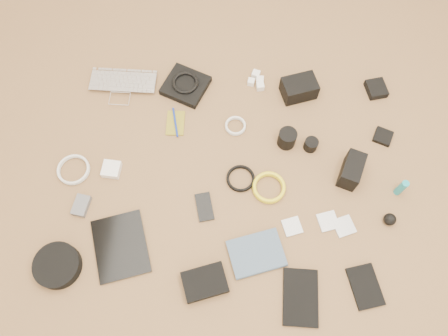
# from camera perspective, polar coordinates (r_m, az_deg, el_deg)

# --- Properties ---
(laptop) EXTENTS (0.30, 0.21, 0.02)m
(laptop) POSITION_cam_1_polar(r_m,az_deg,el_deg) (2.04, -13.18, 9.96)
(laptop) COLOR silver
(laptop) RESTS_ON ground
(headphone_pouch) EXTENTS (0.23, 0.23, 0.03)m
(headphone_pouch) POSITION_cam_1_polar(r_m,az_deg,el_deg) (2.01, -5.03, 10.67)
(headphone_pouch) COLOR black
(headphone_pouch) RESTS_ON ground
(headphones) EXTENTS (0.14, 0.14, 0.01)m
(headphones) POSITION_cam_1_polar(r_m,az_deg,el_deg) (1.99, -5.09, 11.05)
(headphones) COLOR black
(headphones) RESTS_ON headphone_pouch
(charger_a) EXTENTS (0.04, 0.04, 0.03)m
(charger_a) POSITION_cam_1_polar(r_m,az_deg,el_deg) (2.04, 4.19, 12.08)
(charger_a) COLOR white
(charger_a) RESTS_ON ground
(charger_b) EXTENTS (0.03, 0.03, 0.03)m
(charger_b) POSITION_cam_1_polar(r_m,az_deg,el_deg) (2.02, 4.71, 11.33)
(charger_b) COLOR white
(charger_b) RESTS_ON ground
(charger_c) EXTENTS (0.04, 0.04, 0.03)m
(charger_c) POSITION_cam_1_polar(r_m,az_deg,el_deg) (2.00, 4.74, 10.59)
(charger_c) COLOR white
(charger_c) RESTS_ON ground
(charger_d) EXTENTS (0.03, 0.03, 0.03)m
(charger_d) POSITION_cam_1_polar(r_m,az_deg,el_deg) (2.02, 3.56, 11.15)
(charger_d) COLOR white
(charger_d) RESTS_ON ground
(dslr_camera) EXTENTS (0.17, 0.15, 0.09)m
(dslr_camera) POSITION_cam_1_polar(r_m,az_deg,el_deg) (1.99, 9.77, 10.23)
(dslr_camera) COLOR black
(dslr_camera) RESTS_ON ground
(lens_pouch) EXTENTS (0.10, 0.11, 0.03)m
(lens_pouch) POSITION_cam_1_polar(r_m,az_deg,el_deg) (2.10, 19.26, 9.75)
(lens_pouch) COLOR black
(lens_pouch) RESTS_ON ground
(notebook_olive) EXTENTS (0.08, 0.12, 0.01)m
(notebook_olive) POSITION_cam_1_polar(r_m,az_deg,el_deg) (1.92, -6.36, 5.86)
(notebook_olive) COLOR olive
(notebook_olive) RESTS_ON ground
(pen_blue) EXTENTS (0.04, 0.14, 0.01)m
(pen_blue) POSITION_cam_1_polar(r_m,az_deg,el_deg) (1.92, -6.38, 5.96)
(pen_blue) COLOR #132C9C
(pen_blue) RESTS_ON notebook_olive
(cable_white_a) EXTENTS (0.11, 0.11, 0.01)m
(cable_white_a) POSITION_cam_1_polar(r_m,az_deg,el_deg) (1.90, 1.50, 5.45)
(cable_white_a) COLOR silver
(cable_white_a) RESTS_ON ground
(lens_a) EXTENTS (0.10, 0.10, 0.08)m
(lens_a) POSITION_cam_1_polar(r_m,az_deg,el_deg) (1.85, 8.24, 3.85)
(lens_a) COLOR black
(lens_a) RESTS_ON ground
(lens_b) EXTENTS (0.07, 0.07, 0.05)m
(lens_b) POSITION_cam_1_polar(r_m,az_deg,el_deg) (1.87, 11.28, 3.02)
(lens_b) COLOR black
(lens_b) RESTS_ON ground
(card_reader) EXTENTS (0.09, 0.09, 0.02)m
(card_reader) POSITION_cam_1_polar(r_m,az_deg,el_deg) (2.00, 20.05, 3.88)
(card_reader) COLOR black
(card_reader) RESTS_ON ground
(power_brick) EXTENTS (0.08, 0.08, 0.03)m
(power_brick) POSITION_cam_1_polar(r_m,az_deg,el_deg) (1.86, -14.49, -0.16)
(power_brick) COLOR white
(power_brick) RESTS_ON ground
(cable_white_b) EXTENTS (0.14, 0.14, 0.01)m
(cable_white_b) POSITION_cam_1_polar(r_m,az_deg,el_deg) (1.92, -19.01, -0.27)
(cable_white_b) COLOR silver
(cable_white_b) RESTS_ON ground
(cable_black) EXTENTS (0.13, 0.13, 0.01)m
(cable_black) POSITION_cam_1_polar(r_m,az_deg,el_deg) (1.80, 2.17, -1.44)
(cable_black) COLOR black
(cable_black) RESTS_ON ground
(cable_yellow) EXTENTS (0.16, 0.16, 0.02)m
(cable_yellow) POSITION_cam_1_polar(r_m,az_deg,el_deg) (1.79, 5.86, -2.63)
(cable_yellow) COLOR yellow
(cable_yellow) RESTS_ON ground
(flash) EXTENTS (0.11, 0.15, 0.10)m
(flash) POSITION_cam_1_polar(r_m,az_deg,el_deg) (1.84, 16.31, -0.28)
(flash) COLOR black
(flash) RESTS_ON ground
(lens_cleaner) EXTENTS (0.04, 0.04, 0.10)m
(lens_cleaner) POSITION_cam_1_polar(r_m,az_deg,el_deg) (1.87, 22.14, -2.41)
(lens_cleaner) COLOR teal
(lens_cleaner) RESTS_ON ground
(battery_charger) EXTENTS (0.07, 0.09, 0.02)m
(battery_charger) POSITION_cam_1_polar(r_m,az_deg,el_deg) (1.84, -18.15, -4.68)
(battery_charger) COLOR #59595E
(battery_charger) RESTS_ON ground
(tablet) EXTENTS (0.27, 0.30, 0.01)m
(tablet) POSITION_cam_1_polar(r_m,az_deg,el_deg) (1.76, -13.34, -9.90)
(tablet) COLOR black
(tablet) RESTS_ON ground
(phone) EXTENTS (0.09, 0.13, 0.01)m
(phone) POSITION_cam_1_polar(r_m,az_deg,el_deg) (1.76, -2.57, -5.09)
(phone) COLOR black
(phone) RESTS_ON ground
(filter_case_left) EXTENTS (0.09, 0.09, 0.01)m
(filter_case_left) POSITION_cam_1_polar(r_m,az_deg,el_deg) (1.75, 8.88, -7.57)
(filter_case_left) COLOR silver
(filter_case_left) RESTS_ON ground
(filter_case_mid) EXTENTS (0.09, 0.09, 0.01)m
(filter_case_mid) POSITION_cam_1_polar(r_m,az_deg,el_deg) (1.79, 13.41, -6.79)
(filter_case_mid) COLOR silver
(filter_case_mid) RESTS_ON ground
(filter_case_right) EXTENTS (0.10, 0.10, 0.01)m
(filter_case_right) POSITION_cam_1_polar(r_m,az_deg,el_deg) (1.80, 15.40, -7.35)
(filter_case_right) COLOR silver
(filter_case_right) RESTS_ON ground
(air_blower) EXTENTS (0.05, 0.05, 0.05)m
(air_blower) POSITION_cam_1_polar(r_m,az_deg,el_deg) (1.84, 20.84, -6.28)
(air_blower) COLOR black
(air_blower) RESTS_ON ground
(headphone_case) EXTENTS (0.23, 0.23, 0.05)m
(headphone_case) POSITION_cam_1_polar(r_m,az_deg,el_deg) (1.79, -20.93, -11.81)
(headphone_case) COLOR black
(headphone_case) RESTS_ON ground
(drive_case) EXTENTS (0.19, 0.16, 0.04)m
(drive_case) POSITION_cam_1_polar(r_m,az_deg,el_deg) (1.67, -2.53, -14.70)
(drive_case) COLOR black
(drive_case) RESTS_ON ground
(paperback) EXTENTS (0.24, 0.21, 0.02)m
(paperback) POSITION_cam_1_polar(r_m,az_deg,el_deg) (1.69, 5.03, -13.50)
(paperback) COLOR #41576F
(paperback) RESTS_ON ground
(notebook_black_a) EXTENTS (0.13, 0.21, 0.01)m
(notebook_black_a) POSITION_cam_1_polar(r_m,az_deg,el_deg) (1.70, 9.96, -16.29)
(notebook_black_a) COLOR black
(notebook_black_a) RESTS_ON ground
(notebook_black_b) EXTENTS (0.14, 0.18, 0.01)m
(notebook_black_b) POSITION_cam_1_polar(r_m,az_deg,el_deg) (1.76, 17.96, -14.51)
(notebook_black_b) COLOR black
(notebook_black_b) RESTS_ON ground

